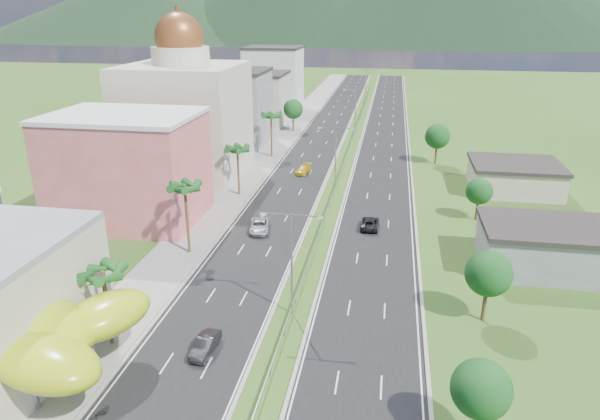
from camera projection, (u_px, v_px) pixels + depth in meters
The scene contains 32 objects.
ground at pixel (270, 375), 45.37m from camera, with size 500.00×500.00×0.00m, color #2D5119.
road_left at pixel (322, 137), 129.51m from camera, with size 11.00×260.00×0.04m, color black.
road_right at pixel (384, 139), 127.14m from camera, with size 11.00×260.00×0.04m, color black.
sidewalk_left at pixel (284, 135), 131.00m from camera, with size 7.00×260.00×0.12m, color gray.
median_guardrail at pixel (346, 154), 111.51m from camera, with size 0.10×216.06×0.76m.
streetlight_median_b at pixel (292, 253), 52.20m from camera, with size 6.04×0.25×11.00m.
streetlight_median_c at pixel (336, 152), 89.07m from camera, with size 6.04×0.25×11.00m.
streetlight_median_d at pixel (355, 106), 130.55m from camera, with size 6.04×0.25×11.00m.
streetlight_median_e at pixel (366, 83), 172.03m from camera, with size 6.04×0.25×11.00m.
lime_canopy at pixel (16, 329), 43.08m from camera, with size 18.00×15.00×7.40m.
pink_shophouse at pixel (128, 170), 76.65m from camera, with size 20.00×15.00×15.00m, color #C2564F.
domed_building at pixel (185, 114), 96.48m from camera, with size 20.00×20.00×28.70m.
midrise_grey at pixel (231, 109), 120.56m from camera, with size 16.00×15.00×16.00m, color gray.
midrise_beige at pixel (255, 100), 141.37m from camera, with size 16.00×15.00×13.00m, color #AFA890.
midrise_white at pixel (274, 79), 161.69m from camera, with size 16.00×15.00×18.00m, color silver.
shed_near at pixel (548, 250), 63.10m from camera, with size 15.00×10.00×5.00m, color gray.
shed_far at pixel (514, 178), 90.54m from camera, with size 14.00×12.00×4.40m, color #AFA890.
palm_tree_b at pixel (103, 276), 47.17m from camera, with size 3.60×3.60×8.10m.
palm_tree_c at pixel (185, 190), 65.09m from camera, with size 3.60×3.60×9.60m.
palm_tree_d at pixel (237, 151), 86.64m from camera, with size 3.60×3.60×8.60m.
palm_tree_e at pixel (271, 117), 109.41m from camera, with size 3.60×3.60×9.40m.
leafy_tree_lfar at pixel (293, 109), 133.42m from camera, with size 4.90×4.90×8.05m.
leafy_tree_ra at pixel (481, 389), 36.54m from camera, with size 4.20×4.20×6.90m.
leafy_tree_rb at pixel (489, 274), 51.59m from camera, with size 4.55×4.55×7.47m.
leafy_tree_rc at pixel (479, 192), 77.21m from camera, with size 3.85×3.85×6.33m.
leafy_tree_rd at pixel (437, 136), 105.07m from camera, with size 4.90×4.90×8.05m.
mountain_ridge at pixel (457, 45), 450.68m from camera, with size 860.00×140.00×90.00m, color black, non-canonical shape.
car_dark_left at pixel (205, 345), 48.15m from camera, with size 1.56×4.46×1.47m, color black.
car_silver_mid_left at pixel (260, 226), 74.38m from camera, with size 2.58×5.60×1.56m, color #9B9CA2.
car_yellow_far_left at pixel (304, 169), 100.56m from camera, with size 2.05×5.03×1.46m, color gold.
car_dark_far_right at pixel (370, 223), 75.49m from camera, with size 2.38×5.17×1.44m, color black.
motorcycle at pixel (100, 412), 40.20m from camera, with size 0.63×2.07×1.33m, color black.
Camera 1 is at (8.82, -36.49, 29.20)m, focal length 32.00 mm.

